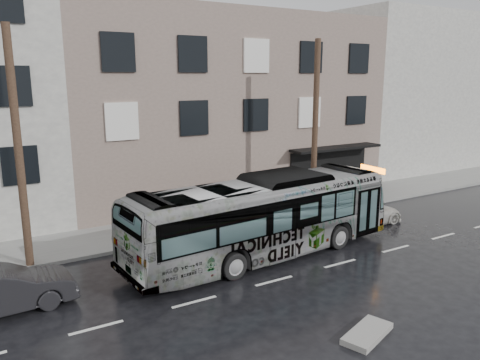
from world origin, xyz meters
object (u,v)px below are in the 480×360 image
Objects in this scene: utility_pole_rear at (18,150)px; white_sedan at (364,213)px; dark_sedan at (0,291)px; sign_post at (329,188)px; utility_pole_front at (315,129)px; bus at (263,217)px.

utility_pole_rear reaches higher than white_sedan.
utility_pole_rear is at bearing -23.53° from dark_sedan.
sign_post is at bearing -81.79° from dark_sedan.
white_sedan is (15.23, -2.58, -4.05)m from utility_pole_rear.
utility_pole_rear is 2.16× the size of white_sedan.
dark_sedan is at bearing -110.15° from utility_pole_rear.
utility_pole_front is at bearing 180.00° from sign_post.
bus is (8.52, -3.51, -2.98)m from utility_pole_rear.
sign_post is 0.58× the size of white_sedan.
bus is 2.88× the size of white_sedan.
bus reaches higher than dark_sedan.
white_sedan is (1.23, -2.58, -4.05)m from utility_pole_front.
dark_sedan reaches higher than white_sedan.
utility_pole_rear reaches higher than dark_sedan.
bus is at bearing -94.32° from dark_sedan.
utility_pole_rear is 2.00× the size of dark_sedan.
utility_pole_rear is 15.96m from white_sedan.
utility_pole_front reaches higher than bus.
utility_pole_rear is 3.75× the size of sign_post.
sign_post is 0.20× the size of bus.
bus is at bearing -147.37° from utility_pole_front.
utility_pole_front and utility_pole_rear have the same top height.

